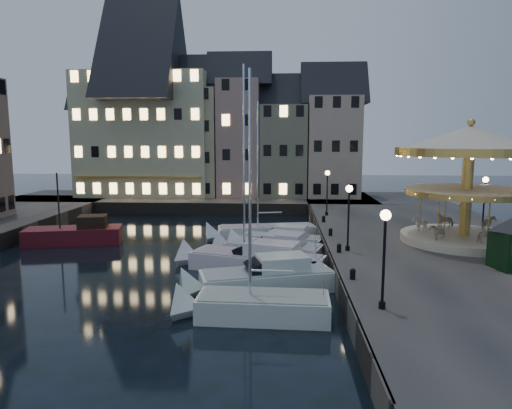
# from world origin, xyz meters

# --- Properties ---
(ground) EXTENTS (160.00, 160.00, 0.00)m
(ground) POSITION_xyz_m (0.00, 0.00, 0.00)
(ground) COLOR black
(ground) RESTS_ON ground
(quay_east) EXTENTS (16.00, 56.00, 1.30)m
(quay_east) POSITION_xyz_m (14.00, 6.00, 0.65)
(quay_east) COLOR #474442
(quay_east) RESTS_ON ground
(quay_north) EXTENTS (44.00, 12.00, 1.30)m
(quay_north) POSITION_xyz_m (-8.00, 28.00, 0.65)
(quay_north) COLOR #474442
(quay_north) RESTS_ON ground
(quaywall_e) EXTENTS (0.15, 44.00, 1.30)m
(quaywall_e) POSITION_xyz_m (6.00, 6.00, 0.65)
(quaywall_e) COLOR #47423A
(quaywall_e) RESTS_ON ground
(quaywall_n) EXTENTS (48.00, 0.15, 1.30)m
(quaywall_n) POSITION_xyz_m (-6.00, 22.00, 0.65)
(quaywall_n) COLOR #47423A
(quaywall_n) RESTS_ON ground
(streetlamp_a) EXTENTS (0.44, 0.44, 4.17)m
(streetlamp_a) POSITION_xyz_m (7.20, -9.00, 4.02)
(streetlamp_a) COLOR black
(streetlamp_a) RESTS_ON quay_east
(streetlamp_b) EXTENTS (0.44, 0.44, 4.17)m
(streetlamp_b) POSITION_xyz_m (7.20, 1.00, 4.02)
(streetlamp_b) COLOR black
(streetlamp_b) RESTS_ON quay_east
(streetlamp_c) EXTENTS (0.44, 0.44, 4.17)m
(streetlamp_c) POSITION_xyz_m (7.20, 14.50, 4.02)
(streetlamp_c) COLOR black
(streetlamp_c) RESTS_ON quay_east
(streetlamp_d) EXTENTS (0.44, 0.44, 4.17)m
(streetlamp_d) POSITION_xyz_m (18.50, 8.00, 4.02)
(streetlamp_d) COLOR black
(streetlamp_d) RESTS_ON quay_east
(bollard_a) EXTENTS (0.30, 0.30, 0.57)m
(bollard_a) POSITION_xyz_m (6.60, -5.00, 1.60)
(bollard_a) COLOR black
(bollard_a) RESTS_ON quay_east
(bollard_b) EXTENTS (0.30, 0.30, 0.57)m
(bollard_b) POSITION_xyz_m (6.60, 0.50, 1.60)
(bollard_b) COLOR black
(bollard_b) RESTS_ON quay_east
(bollard_c) EXTENTS (0.30, 0.30, 0.57)m
(bollard_c) POSITION_xyz_m (6.60, 5.50, 1.60)
(bollard_c) COLOR black
(bollard_c) RESTS_ON quay_east
(bollard_d) EXTENTS (0.30, 0.30, 0.57)m
(bollard_d) POSITION_xyz_m (6.60, 11.00, 1.60)
(bollard_d) COLOR black
(bollard_d) RESTS_ON quay_east
(townhouse_na) EXTENTS (5.50, 8.00, 12.80)m
(townhouse_na) POSITION_xyz_m (-19.50, 30.00, 7.78)
(townhouse_na) COLOR gray
(townhouse_na) RESTS_ON quay_north
(townhouse_nb) EXTENTS (6.16, 8.00, 13.80)m
(townhouse_nb) POSITION_xyz_m (-14.05, 30.00, 8.28)
(townhouse_nb) COLOR slate
(townhouse_nb) RESTS_ON quay_north
(townhouse_nc) EXTENTS (6.82, 8.00, 14.80)m
(townhouse_nc) POSITION_xyz_m (-8.00, 30.00, 8.78)
(townhouse_nc) COLOR tan
(townhouse_nc) RESTS_ON quay_north
(townhouse_nd) EXTENTS (5.50, 8.00, 15.80)m
(townhouse_nd) POSITION_xyz_m (-2.25, 30.00, 9.28)
(townhouse_nd) COLOR tan
(townhouse_nd) RESTS_ON quay_north
(townhouse_ne) EXTENTS (6.16, 8.00, 12.80)m
(townhouse_ne) POSITION_xyz_m (3.20, 30.00, 7.78)
(townhouse_ne) COLOR slate
(townhouse_ne) RESTS_ON quay_north
(townhouse_nf) EXTENTS (6.82, 8.00, 13.80)m
(townhouse_nf) POSITION_xyz_m (9.25, 30.00, 8.28)
(townhouse_nf) COLOR tan
(townhouse_nf) RESTS_ON quay_north
(hotel_corner) EXTENTS (17.60, 9.00, 16.80)m
(hotel_corner) POSITION_xyz_m (-14.00, 30.00, 9.78)
(hotel_corner) COLOR beige
(hotel_corner) RESTS_ON quay_north
(motorboat_a) EXTENTS (7.20, 2.58, 11.99)m
(motorboat_a) POSITION_xyz_m (1.60, -7.15, 0.54)
(motorboat_a) COLOR silver
(motorboat_a) RESTS_ON ground
(motorboat_b) EXTENTS (8.33, 4.58, 2.15)m
(motorboat_b) POSITION_xyz_m (1.83, -3.33, 0.64)
(motorboat_b) COLOR silver
(motorboat_b) RESTS_ON ground
(motorboat_c) EXTENTS (9.46, 5.10, 12.67)m
(motorboat_c) POSITION_xyz_m (1.08, 0.67, 0.68)
(motorboat_c) COLOR silver
(motorboat_c) RESTS_ON ground
(motorboat_d) EXTENTS (7.68, 4.68, 2.15)m
(motorboat_d) POSITION_xyz_m (2.08, 3.54, 0.64)
(motorboat_d) COLOR silver
(motorboat_d) RESTS_ON ground
(motorboat_e) EXTENTS (7.13, 3.63, 2.15)m
(motorboat_e) POSITION_xyz_m (2.62, 6.13, 0.64)
(motorboat_e) COLOR silver
(motorboat_e) RESTS_ON ground
(motorboat_f) EXTENTS (9.16, 4.06, 12.12)m
(motorboat_f) POSITION_xyz_m (1.27, 9.75, 0.53)
(motorboat_f) COLOR silver
(motorboat_f) RESTS_ON ground
(red_fishing_boat) EXTENTS (7.71, 4.10, 5.90)m
(red_fishing_boat) POSITION_xyz_m (-13.43, 7.46, 0.70)
(red_fishing_boat) COLOR #5B111C
(red_fishing_boat) RESTS_ON ground
(carousel) EXTENTS (9.55, 9.55, 8.36)m
(carousel) POSITION_xyz_m (15.49, 3.83, 6.80)
(carousel) COLOR beige
(carousel) RESTS_ON quay_east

